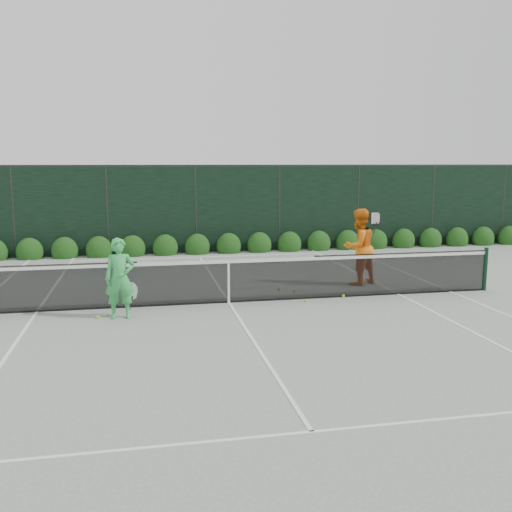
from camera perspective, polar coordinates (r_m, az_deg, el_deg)
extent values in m
plane|color=gray|center=(12.93, -2.74, -4.69)|extent=(80.00, 80.00, 0.00)
cylinder|color=#10311E|center=(15.14, 21.94, -1.22)|extent=(0.10, 0.10, 1.07)
cube|color=black|center=(12.89, -21.57, -3.07)|extent=(4.40, 0.01, 1.02)
cube|color=black|center=(12.82, -2.75, -2.61)|extent=(4.00, 0.01, 0.96)
cube|color=black|center=(14.06, 14.42, -1.71)|extent=(4.40, 0.01, 1.02)
cube|color=white|center=(12.74, -2.77, -0.56)|extent=(12.80, 0.03, 0.07)
cube|color=black|center=(12.93, -2.74, -4.60)|extent=(12.80, 0.02, 0.04)
cube|color=white|center=(12.83, -2.75, -2.71)|extent=(0.05, 0.03, 0.91)
imported|color=green|center=(11.82, -13.45, -2.20)|extent=(0.60, 0.40, 1.64)
torus|color=beige|center=(11.97, -12.42, -3.49)|extent=(0.28, 0.16, 0.30)
cylinder|color=black|center=(12.02, -12.38, -4.60)|extent=(0.10, 0.03, 0.30)
imported|color=orange|center=(14.92, 10.24, 0.91)|extent=(1.17, 1.05, 1.97)
torus|color=black|center=(14.78, 11.87, 3.73)|extent=(0.28, 0.15, 0.30)
cylinder|color=black|center=(14.80, 11.84, 2.81)|extent=(0.10, 0.03, 0.30)
cube|color=white|center=(14.76, 18.85, -3.39)|extent=(0.06, 23.77, 0.01)
cube|color=white|center=(12.98, -21.07, -5.23)|extent=(0.06, 23.77, 0.01)
cube|color=white|center=(14.13, 14.03, -3.73)|extent=(0.06, 23.77, 0.01)
cube|color=white|center=(24.56, -6.96, 1.95)|extent=(11.03, 0.06, 0.01)
cube|color=white|center=(19.16, -5.65, -0.10)|extent=(8.23, 0.06, 0.01)
cube|color=white|center=(7.03, 5.61, -17.10)|extent=(8.23, 0.06, 0.01)
cube|color=white|center=(12.93, -2.74, -4.66)|extent=(0.06, 12.80, 0.01)
cube|color=black|center=(20.06, -6.04, 4.61)|extent=(32.00, 0.06, 3.00)
cube|color=#262826|center=(19.99, -6.12, 8.99)|extent=(32.00, 0.06, 0.06)
cylinder|color=#262826|center=(20.39, -23.12, 4.00)|extent=(0.08, 0.08, 3.00)
cylinder|color=#262826|center=(20.00, -14.65, 4.35)|extent=(0.08, 0.08, 3.00)
cylinder|color=#262826|center=(20.06, -6.04, 4.61)|extent=(0.08, 0.08, 3.00)
cylinder|color=#262826|center=(20.56, 2.34, 4.77)|extent=(0.08, 0.08, 3.00)
cylinder|color=#262826|center=(21.47, 10.16, 4.83)|extent=(0.08, 0.08, 3.00)
cylinder|color=#262826|center=(22.75, 17.23, 4.80)|extent=(0.08, 0.08, 3.00)
cylinder|color=#262826|center=(24.32, 23.47, 4.72)|extent=(0.08, 0.08, 3.00)
ellipsoid|color=#11380F|center=(20.09, -21.69, 0.38)|extent=(0.86, 0.65, 0.94)
ellipsoid|color=#11380F|center=(19.93, -18.58, 0.48)|extent=(0.86, 0.65, 0.94)
ellipsoid|color=#11380F|center=(19.82, -15.42, 0.59)|extent=(0.86, 0.65, 0.94)
ellipsoid|color=#11380F|center=(19.77, -12.24, 0.69)|extent=(0.86, 0.65, 0.94)
ellipsoid|color=#11380F|center=(19.78, -9.06, 0.80)|extent=(0.86, 0.65, 0.94)
ellipsoid|color=#11380F|center=(19.86, -5.88, 0.89)|extent=(0.86, 0.65, 0.94)
ellipsoid|color=#11380F|center=(19.99, -2.75, 0.99)|extent=(0.86, 0.65, 0.94)
ellipsoid|color=#11380F|center=(20.19, 0.34, 1.08)|extent=(0.86, 0.65, 0.94)
ellipsoid|color=#11380F|center=(20.44, 3.36, 1.17)|extent=(0.86, 0.65, 0.94)
ellipsoid|color=#11380F|center=(20.74, 6.30, 1.25)|extent=(0.86, 0.65, 0.94)
ellipsoid|color=#11380F|center=(21.10, 9.15, 1.32)|extent=(0.86, 0.65, 0.94)
ellipsoid|color=#11380F|center=(21.51, 11.90, 1.39)|extent=(0.86, 0.65, 0.94)
ellipsoid|color=#11380F|center=(21.97, 14.53, 1.45)|extent=(0.86, 0.65, 0.94)
ellipsoid|color=#11380F|center=(22.47, 17.06, 1.51)|extent=(0.86, 0.65, 0.94)
ellipsoid|color=#11380F|center=(23.01, 19.47, 1.56)|extent=(0.86, 0.65, 0.94)
ellipsoid|color=#11380F|center=(23.60, 21.76, 1.61)|extent=(0.86, 0.65, 0.94)
ellipsoid|color=#11380F|center=(24.22, 23.94, 1.65)|extent=(0.86, 0.65, 0.94)
sphere|color=#B7D72F|center=(13.96, 3.85, -3.51)|extent=(0.07, 0.07, 0.07)
sphere|color=#B7D72F|center=(13.01, 4.98, -4.47)|extent=(0.07, 0.07, 0.07)
sphere|color=#B7D72F|center=(14.14, 2.29, -3.33)|extent=(0.07, 0.07, 0.07)
sphere|color=#B7D72F|center=(13.58, 8.73, -3.96)|extent=(0.07, 0.07, 0.07)
sphere|color=#B7D72F|center=(12.06, -15.54, -5.89)|extent=(0.07, 0.07, 0.07)
sphere|color=#B7D72F|center=(12.18, -14.70, -5.70)|extent=(0.07, 0.07, 0.07)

